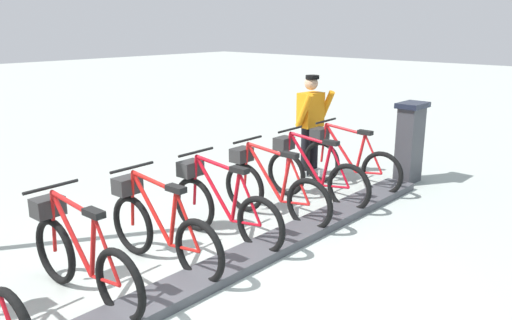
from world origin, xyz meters
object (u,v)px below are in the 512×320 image
at_px(payment_kiosk, 410,141).
at_px(worker_near_rack, 311,122).
at_px(bike_docked_0, 346,161).
at_px(bike_docked_1, 312,173).
at_px(bike_docked_3, 221,205).
at_px(bike_docked_2, 271,188).
at_px(bike_docked_5, 80,255).
at_px(bike_docked_4, 159,227).

xyz_separation_m(payment_kiosk, worker_near_rack, (1.40, 0.73, 0.24)).
relative_size(bike_docked_0, worker_near_rack, 1.04).
bearing_deg(payment_kiosk, bike_docked_1, 72.44).
bearing_deg(bike_docked_0, bike_docked_3, 90.00).
height_order(bike_docked_1, bike_docked_2, same).
bearing_deg(bike_docked_0, bike_docked_2, 90.00).
relative_size(bike_docked_0, bike_docked_3, 1.00).
relative_size(payment_kiosk, worker_near_rack, 0.77).
bearing_deg(bike_docked_0, payment_kiosk, -121.95).
xyz_separation_m(bike_docked_0, bike_docked_5, (0.00, 4.45, 0.00)).
distance_m(bike_docked_2, bike_docked_4, 1.78).
relative_size(bike_docked_1, bike_docked_5, 1.00).
height_order(bike_docked_0, bike_docked_4, same).
distance_m(bike_docked_1, bike_docked_2, 0.89).
height_order(bike_docked_0, bike_docked_5, same).
bearing_deg(worker_near_rack, bike_docked_2, 112.76).
relative_size(bike_docked_2, bike_docked_3, 1.00).
bearing_deg(bike_docked_4, worker_near_rack, -77.58).
distance_m(bike_docked_2, bike_docked_3, 0.89).
bearing_deg(bike_docked_3, bike_docked_1, -90.00).
bearing_deg(bike_docked_4, bike_docked_3, -90.00).
distance_m(bike_docked_1, bike_docked_5, 3.56).
distance_m(bike_docked_0, bike_docked_1, 0.89).
distance_m(payment_kiosk, bike_docked_2, 2.77).
xyz_separation_m(bike_docked_0, worker_near_rack, (0.83, -0.19, 0.48)).
bearing_deg(bike_docked_5, bike_docked_2, -90.00).
distance_m(payment_kiosk, bike_docked_5, 5.40).
xyz_separation_m(bike_docked_0, bike_docked_3, (0.00, 2.67, 0.00)).
bearing_deg(worker_near_rack, bike_docked_4, 102.42).
bearing_deg(bike_docked_3, payment_kiosk, -99.05).
height_order(bike_docked_4, worker_near_rack, worker_near_rack).
xyz_separation_m(bike_docked_1, worker_near_rack, (0.83, -1.08, 0.48)).
distance_m(bike_docked_1, bike_docked_4, 2.67).
bearing_deg(bike_docked_5, bike_docked_3, -90.00).
xyz_separation_m(bike_docked_2, bike_docked_4, (0.00, 1.78, 0.00)).
xyz_separation_m(bike_docked_1, bike_docked_4, (0.00, 2.67, 0.00)).
bearing_deg(bike_docked_5, bike_docked_1, -90.00).
bearing_deg(bike_docked_3, bike_docked_0, -90.00).
bearing_deg(bike_docked_0, bike_docked_5, 90.00).
relative_size(bike_docked_5, worker_near_rack, 1.04).
bearing_deg(bike_docked_5, bike_docked_4, -90.00).
xyz_separation_m(bike_docked_3, bike_docked_5, (0.00, 1.78, 0.00)).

